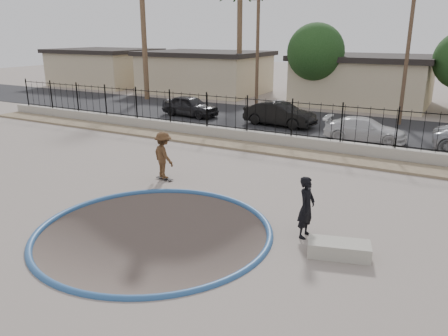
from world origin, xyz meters
The scene contains 22 objects.
ground centered at (0.00, 12.00, -1.10)m, with size 120.00×120.00×2.20m, color gray.
bowl_pit centered at (0.00, -1.00, 0.00)m, with size 6.84×6.84×1.80m, color #4A3F39, non-canonical shape.
coping_ring centered at (0.00, -1.00, 0.00)m, with size 7.04×7.04×0.20m, color #274E81.
rock_strip centered at (0.00, 9.20, 0.06)m, with size 42.00×1.60×0.11m, color #958661.
retaining_wall centered at (0.00, 10.30, 0.30)m, with size 42.00×0.45×0.60m, color gray.
fence centered at (0.00, 10.30, 1.50)m, with size 40.00×0.04×1.80m.
street centered at (0.00, 17.00, 0.02)m, with size 90.00×8.00×0.04m, color black.
house_west_far centered at (-28.00, 26.50, 1.97)m, with size 10.60×8.60×3.90m.
house_west centered at (-15.00, 26.50, 1.97)m, with size 11.60×8.60×3.90m.
house_center centered at (0.00, 26.50, 1.97)m, with size 10.60×8.60×3.90m.
palm_left centered at (-17.00, 20.00, 7.95)m, with size 2.30×2.30×11.30m.
palm_mid centered at (-10.00, 24.00, 6.69)m, with size 2.30×2.30×9.30m.
utility_pole_left centered at (-6.00, 19.00, 4.70)m, with size 1.70×0.24×9.00m.
utility_pole_mid centered at (4.00, 19.00, 4.96)m, with size 1.70×0.24×9.50m.
street_tree_left centered at (-3.00, 23.00, 4.19)m, with size 4.32×4.32×6.36m.
skater centered at (-2.57, 3.00, 0.92)m, with size 1.19×0.69×1.85m, color brown.
skateboard centered at (-2.57, 3.00, 0.05)m, with size 0.78×0.28×0.07m.
videographer centered at (4.00, 0.87, 0.90)m, with size 0.66×0.43×1.80m, color black.
concrete_ledge centered at (5.16, 0.19, 0.20)m, with size 1.60×0.70×0.40m, color #A09C8E.
car_a centered at (-9.19, 14.97, 0.74)m, with size 1.67×4.15×1.41m, color black.
car_b centered at (-2.50, 14.91, 0.77)m, with size 1.56×4.48×1.48m, color black.
car_c centered at (3.00, 13.40, 0.66)m, with size 1.74×4.29×1.24m, color silver.
Camera 1 is at (7.51, -10.26, 5.64)m, focal length 35.00 mm.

